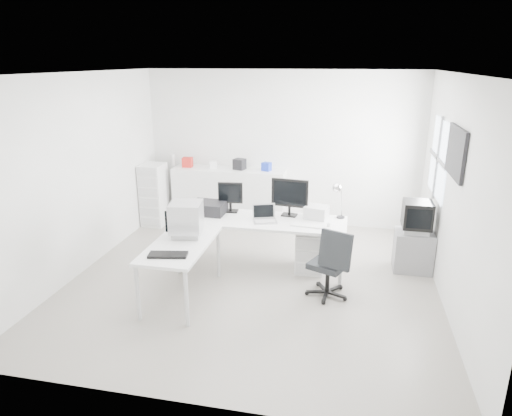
% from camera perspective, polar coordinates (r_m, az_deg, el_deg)
% --- Properties ---
extents(floor, '(5.00, 5.00, 0.01)m').
position_cam_1_polar(floor, '(6.51, -0.36, -8.94)').
color(floor, '#B9B1A6').
rests_on(floor, ground).
extents(ceiling, '(5.00, 5.00, 0.01)m').
position_cam_1_polar(ceiling, '(5.80, -0.42, 16.52)').
color(ceiling, white).
rests_on(ceiling, back_wall).
extents(back_wall, '(5.00, 0.02, 2.80)m').
position_cam_1_polar(back_wall, '(8.41, 3.24, 7.37)').
color(back_wall, silver).
rests_on(back_wall, floor).
extents(left_wall, '(0.02, 5.00, 2.80)m').
position_cam_1_polar(left_wall, '(6.96, -20.99, 3.94)').
color(left_wall, silver).
rests_on(left_wall, floor).
extents(right_wall, '(0.02, 5.00, 2.80)m').
position_cam_1_polar(right_wall, '(6.02, 23.59, 1.53)').
color(right_wall, silver).
rests_on(right_wall, floor).
extents(window, '(0.02, 1.20, 1.10)m').
position_cam_1_polar(window, '(7.11, 21.83, 5.78)').
color(window, white).
rests_on(window, right_wall).
extents(wall_picture, '(0.04, 0.90, 0.60)m').
position_cam_1_polar(wall_picture, '(6.00, 23.72, 6.40)').
color(wall_picture, black).
rests_on(wall_picture, right_wall).
extents(main_desk, '(2.40, 0.80, 0.75)m').
position_cam_1_polar(main_desk, '(6.74, 0.86, -4.44)').
color(main_desk, white).
rests_on(main_desk, floor).
extents(side_desk, '(0.70, 1.40, 0.75)m').
position_cam_1_polar(side_desk, '(6.00, -9.26, -7.69)').
color(side_desk, white).
rests_on(side_desk, floor).
extents(drawer_pedestal, '(0.40, 0.50, 0.60)m').
position_cam_1_polar(drawer_pedestal, '(6.73, 6.82, -5.31)').
color(drawer_pedestal, white).
rests_on(drawer_pedestal, floor).
extents(inkjet_printer, '(0.52, 0.41, 0.18)m').
position_cam_1_polar(inkjet_printer, '(6.87, -5.94, 0.03)').
color(inkjet_printer, black).
rests_on(inkjet_printer, main_desk).
extents(lcd_monitor_small, '(0.39, 0.24, 0.47)m').
position_cam_1_polar(lcd_monitor_small, '(6.89, -3.22, 1.39)').
color(lcd_monitor_small, black).
rests_on(lcd_monitor_small, main_desk).
extents(lcd_monitor_large, '(0.57, 0.29, 0.57)m').
position_cam_1_polar(lcd_monitor_large, '(6.70, 4.23, 1.37)').
color(lcd_monitor_large, black).
rests_on(lcd_monitor_large, main_desk).
extents(laptop, '(0.45, 0.45, 0.23)m').
position_cam_1_polar(laptop, '(6.47, 1.14, -0.79)').
color(laptop, '#B7B7BA').
rests_on(laptop, main_desk).
extents(white_keyboard, '(0.45, 0.17, 0.02)m').
position_cam_1_polar(white_keyboard, '(6.38, 6.36, -2.19)').
color(white_keyboard, white).
rests_on(white_keyboard, main_desk).
extents(white_mouse, '(0.06, 0.06, 0.06)m').
position_cam_1_polar(white_mouse, '(6.40, 9.08, -2.05)').
color(white_mouse, white).
rests_on(white_mouse, main_desk).
extents(laser_printer, '(0.37, 0.33, 0.18)m').
position_cam_1_polar(laser_printer, '(6.70, 7.55, -0.51)').
color(laser_printer, '#BCBCBC').
rests_on(laser_printer, main_desk).
extents(desk_lamp, '(0.19, 0.19, 0.46)m').
position_cam_1_polar(desk_lamp, '(6.72, 10.63, 0.63)').
color(desk_lamp, silver).
rests_on(desk_lamp, main_desk).
extents(crt_monitor, '(0.48, 0.48, 0.48)m').
position_cam_1_polar(crt_monitor, '(5.98, -8.72, -1.36)').
color(crt_monitor, '#B7B7BA').
rests_on(crt_monitor, side_desk).
extents(black_keyboard, '(0.48, 0.26, 0.03)m').
position_cam_1_polar(black_keyboard, '(5.50, -10.94, -5.77)').
color(black_keyboard, black).
rests_on(black_keyboard, side_desk).
extents(office_chair, '(0.74, 0.74, 0.97)m').
position_cam_1_polar(office_chair, '(5.98, 9.05, -6.59)').
color(office_chair, '#232628').
rests_on(office_chair, floor).
extents(tv_cabinet, '(0.54, 0.44, 0.59)m').
position_cam_1_polar(tv_cabinet, '(7.07, 19.04, -5.10)').
color(tv_cabinet, gray).
rests_on(tv_cabinet, floor).
extents(crt_tv, '(0.50, 0.48, 0.45)m').
position_cam_1_polar(crt_tv, '(6.89, 19.47, -1.12)').
color(crt_tv, black).
rests_on(crt_tv, tv_cabinet).
extents(sideboard, '(2.09, 0.52, 1.04)m').
position_cam_1_polar(sideboard, '(8.55, -3.33, 1.50)').
color(sideboard, white).
rests_on(sideboard, floor).
extents(clutter_box_a, '(0.19, 0.17, 0.18)m').
position_cam_1_polar(clutter_box_a, '(8.64, -8.56, 5.68)').
color(clutter_box_a, red).
rests_on(clutter_box_a, sideboard).
extents(clutter_box_b, '(0.16, 0.15, 0.13)m').
position_cam_1_polar(clutter_box_b, '(8.49, -5.37, 5.42)').
color(clutter_box_b, white).
rests_on(clutter_box_b, sideboard).
extents(clutter_box_c, '(0.24, 0.23, 0.19)m').
position_cam_1_polar(clutter_box_c, '(8.35, -2.07, 5.50)').
color(clutter_box_c, black).
rests_on(clutter_box_c, sideboard).
extents(clutter_box_d, '(0.18, 0.17, 0.15)m').
position_cam_1_polar(clutter_box_d, '(8.25, 1.31, 5.20)').
color(clutter_box_d, '#1A33B7').
rests_on(clutter_box_d, sideboard).
extents(clutter_bottle, '(0.07, 0.07, 0.22)m').
position_cam_1_polar(clutter_bottle, '(8.78, -10.32, 5.92)').
color(clutter_bottle, white).
rests_on(clutter_bottle, sideboard).
extents(filing_cabinet, '(0.40, 0.48, 1.15)m').
position_cam_1_polar(filing_cabinet, '(8.65, -12.62, 1.63)').
color(filing_cabinet, white).
rests_on(filing_cabinet, floor).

